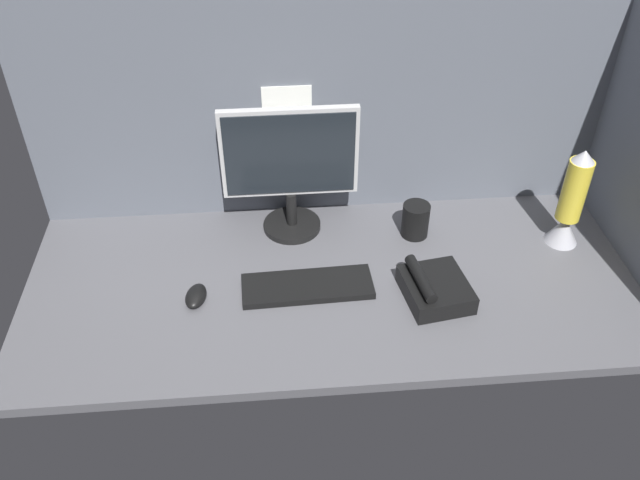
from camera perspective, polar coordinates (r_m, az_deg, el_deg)
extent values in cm
cube|color=#515156|center=(195.79, 1.66, -3.46)|extent=(180.00, 80.00, 3.00)
cube|color=#565B66|center=(204.97, 0.70, 11.52)|extent=(180.00, 5.00, 72.22)
cube|color=white|center=(201.96, -2.82, 10.90)|extent=(14.67, 0.40, 15.90)
cylinder|color=black|center=(212.26, -2.39, 1.27)|extent=(18.00, 18.00, 1.80)
cylinder|color=black|center=(208.42, -2.44, 2.67)|extent=(3.20, 3.20, 11.00)
cube|color=#B7B7B7|center=(198.24, -2.61, 7.46)|extent=(40.68, 2.40, 28.56)
cube|color=black|center=(197.05, -2.59, 7.24)|extent=(38.28, 0.60, 26.16)
cube|color=black|center=(190.19, -1.07, -3.96)|extent=(37.41, 14.23, 2.00)
ellipsoid|color=black|center=(189.44, -10.51, -4.70)|extent=(7.34, 10.49, 3.40)
cylinder|color=black|center=(208.67, 8.12, 1.69)|extent=(8.41, 8.41, 10.96)
cone|color=#A5A5AD|center=(217.61, 19.99, 0.86)|extent=(9.90, 9.90, 9.00)
cylinder|color=gold|center=(209.61, 20.84, 3.96)|extent=(7.20, 7.20, 19.80)
cone|color=#A5A5AD|center=(203.63, 21.58, 6.65)|extent=(6.48, 6.48, 3.60)
cube|color=black|center=(189.40, 9.81, -4.15)|extent=(19.77, 21.43, 5.60)
cylinder|color=black|center=(185.42, 8.56, -3.26)|extent=(5.84, 17.39, 3.20)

